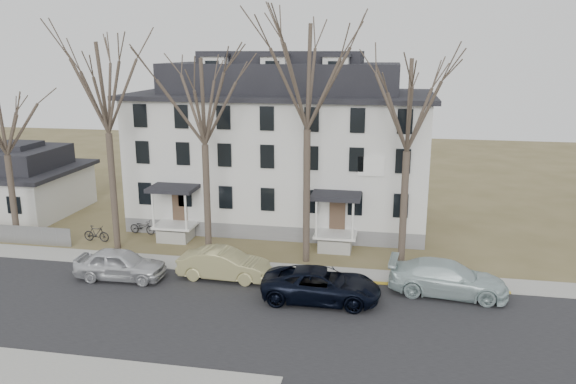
% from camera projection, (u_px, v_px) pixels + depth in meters
% --- Properties ---
extents(ground, '(120.00, 120.00, 0.00)m').
position_uv_depth(ground, '(248.00, 341.00, 24.02)').
color(ground, brown).
rests_on(ground, ground).
extents(main_road, '(120.00, 10.00, 0.04)m').
position_uv_depth(main_road, '(259.00, 320.00, 25.93)').
color(main_road, '#27272A').
rests_on(main_road, ground).
extents(far_sidewalk, '(120.00, 2.00, 0.08)m').
position_uv_depth(far_sidewalk, '(284.00, 271.00, 31.64)').
color(far_sidewalk, '#A09F97').
rests_on(far_sidewalk, ground).
extents(yellow_curb, '(14.00, 0.25, 0.06)m').
position_uv_depth(yellow_curb, '(372.00, 284.00, 29.90)').
color(yellow_curb, gold).
rests_on(yellow_curb, ground).
extents(boarding_house, '(20.80, 12.36, 12.05)m').
position_uv_depth(boarding_house, '(282.00, 147.00, 40.17)').
color(boarding_house, slate).
rests_on(boarding_house, ground).
extents(small_house, '(8.70, 8.70, 5.00)m').
position_uv_depth(small_house, '(20.00, 184.00, 42.60)').
color(small_house, silver).
rests_on(small_house, ground).
extents(tree_far_left, '(8.40, 8.40, 13.72)m').
position_uv_depth(tree_far_left, '(105.00, 81.00, 32.77)').
color(tree_far_left, '#473B31').
rests_on(tree_far_left, ground).
extents(tree_mid_left, '(7.80, 7.80, 12.74)m').
position_uv_depth(tree_mid_left, '(203.00, 95.00, 31.89)').
color(tree_mid_left, '#473B31').
rests_on(tree_mid_left, ground).
extents(tree_center, '(9.00, 9.00, 14.70)m').
position_uv_depth(tree_center, '(308.00, 69.00, 30.46)').
color(tree_center, '#473B31').
rests_on(tree_center, ground).
extents(tree_mid_right, '(7.80, 7.80, 12.74)m').
position_uv_depth(tree_mid_right, '(409.00, 99.00, 29.86)').
color(tree_mid_right, '#473B31').
rests_on(tree_mid_right, ground).
extents(tree_bungalow, '(6.60, 6.60, 10.78)m').
position_uv_depth(tree_bungalow, '(3.00, 117.00, 34.55)').
color(tree_bungalow, '#473B31').
rests_on(tree_bungalow, ground).
extents(car_silver, '(4.95, 2.13, 1.67)m').
position_uv_depth(car_silver, '(120.00, 265.00, 30.33)').
color(car_silver, silver).
rests_on(car_silver, ground).
extents(car_tan, '(5.00, 1.90, 1.63)m').
position_uv_depth(car_tan, '(224.00, 265.00, 30.39)').
color(car_tan, tan).
rests_on(car_tan, ground).
extents(car_navy, '(5.88, 2.75, 1.63)m').
position_uv_depth(car_navy, '(321.00, 286.00, 27.70)').
color(car_navy, black).
rests_on(car_navy, ground).
extents(car_white, '(6.09, 2.93, 1.71)m').
position_uv_depth(car_white, '(448.00, 279.00, 28.40)').
color(car_white, '#ADC3C2').
rests_on(car_white, ground).
extents(bicycle_left, '(1.92, 0.87, 0.98)m').
position_uv_depth(bicycle_left, '(142.00, 227.00, 37.85)').
color(bicycle_left, black).
rests_on(bicycle_left, ground).
extents(bicycle_right, '(1.79, 0.56, 1.06)m').
position_uv_depth(bicycle_right, '(96.00, 234.00, 36.33)').
color(bicycle_right, black).
rests_on(bicycle_right, ground).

